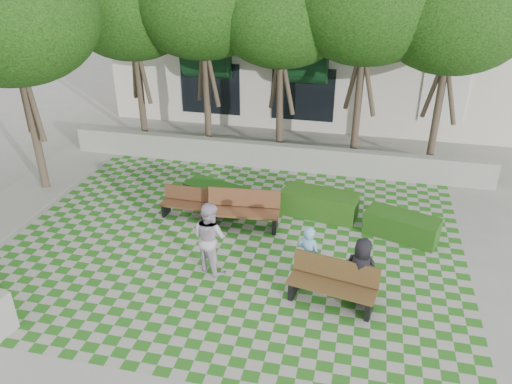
% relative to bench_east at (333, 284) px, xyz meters
% --- Properties ---
extents(ground, '(90.00, 90.00, 0.00)m').
position_rel_bench_east_xyz_m(ground, '(-2.78, 0.79, -0.50)').
color(ground, gray).
rests_on(ground, ground).
extents(lawn, '(12.00, 12.00, 0.00)m').
position_rel_bench_east_xyz_m(lawn, '(-2.78, 1.79, -0.49)').
color(lawn, '#2B721E').
rests_on(lawn, ground).
extents(sidewalk_west, '(2.00, 12.00, 0.01)m').
position_rel_bench_east_xyz_m(sidewalk_west, '(-9.98, 1.79, -0.49)').
color(sidewalk_west, '#9E9B93').
rests_on(sidewalk_west, ground).
extents(retaining_wall, '(15.00, 0.36, 0.90)m').
position_rel_bench_east_xyz_m(retaining_wall, '(-2.78, 6.99, -0.05)').
color(retaining_wall, '#9E9B93').
rests_on(retaining_wall, ground).
extents(bench_east, '(2.05, 1.00, 1.03)m').
position_rel_bench_east_xyz_m(bench_east, '(0.00, 0.00, 0.00)').
color(bench_east, '#51381B').
rests_on(bench_east, ground).
extents(bench_mid, '(2.11, 0.87, 1.08)m').
position_rel_bench_east_xyz_m(bench_mid, '(-2.76, 2.77, 0.02)').
color(bench_mid, brown).
rests_on(bench_mid, ground).
extents(bench_west, '(1.69, 0.59, 0.88)m').
position_rel_bench_east_xyz_m(bench_west, '(-4.42, 2.98, -0.07)').
color(bench_west, '#4E2D1B').
rests_on(bench_west, ground).
extents(hedge_east, '(2.09, 1.37, 0.68)m').
position_rel_bench_east_xyz_m(hedge_east, '(1.60, 3.21, -0.16)').
color(hedge_east, '#1D4813').
rests_on(hedge_east, ground).
extents(hedge_midright, '(2.28, 1.19, 0.76)m').
position_rel_bench_east_xyz_m(hedge_midright, '(-0.72, 3.91, -0.12)').
color(hedge_midright, '#204B14').
rests_on(hedge_midright, ground).
extents(hedge_midleft, '(2.18, 1.42, 0.71)m').
position_rel_bench_east_xyz_m(hedge_midleft, '(-3.83, 3.74, -0.14)').
color(hedge_midleft, '#184512').
rests_on(hedge_midleft, ground).
extents(person_blue, '(0.65, 0.52, 1.55)m').
position_rel_bench_east_xyz_m(person_blue, '(-0.64, 0.58, 0.28)').
color(person_blue, '#7CBDE3').
rests_on(person_blue, ground).
extents(person_dark, '(0.88, 0.70, 1.57)m').
position_rel_bench_east_xyz_m(person_dark, '(0.58, 0.27, 0.29)').
color(person_dark, black).
rests_on(person_dark, ground).
extents(person_white, '(1.12, 1.04, 1.86)m').
position_rel_bench_east_xyz_m(person_white, '(-3.04, 0.60, 0.43)').
color(person_white, silver).
rests_on(person_white, ground).
extents(tree_row, '(17.70, 13.40, 7.41)m').
position_rel_bench_east_xyz_m(tree_row, '(-4.64, 6.74, 4.68)').
color(tree_row, '#47382B').
rests_on(tree_row, ground).
extents(building, '(18.00, 8.92, 5.15)m').
position_rel_bench_east_xyz_m(building, '(-1.85, 14.87, 2.02)').
color(building, silver).
rests_on(building, ground).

